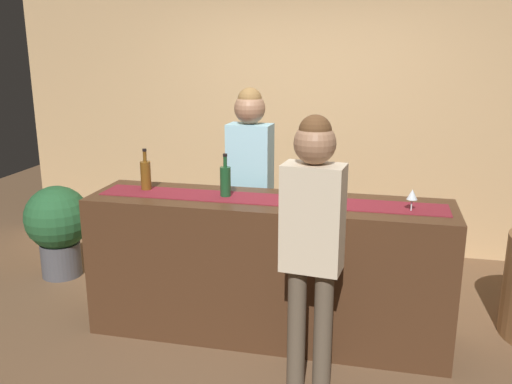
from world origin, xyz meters
The scene contains 11 objects.
ground_plane centered at (0.00, 0.00, 0.00)m, with size 10.00×10.00×0.00m, color brown.
back_wall centered at (0.00, 1.90, 1.45)m, with size 6.00×0.12×2.90m, color tan.
bar_counter centered at (0.00, 0.00, 0.50)m, with size 2.49×0.60×1.00m, color #472B19.
counter_runner_cloth centered at (0.00, 0.00, 1.00)m, with size 2.36×0.28×0.01m, color maroon.
wine_bottle_amber centered at (-0.91, 0.06, 1.11)m, with size 0.07×0.07×0.30m.
wine_bottle_green centered at (-0.30, 0.01, 1.11)m, with size 0.07×0.07×0.30m.
wine_glass_near_customer centered at (0.94, -0.06, 1.11)m, with size 0.07×0.07×0.14m.
wine_glass_mid_counter centered at (0.21, -0.01, 1.11)m, with size 0.07×0.07×0.14m.
bartender centered at (-0.26, 0.58, 1.06)m, with size 0.35×0.24×1.71m.
customer_sipping centered at (0.38, -0.59, 1.02)m, with size 0.36×0.24×1.66m.
potted_plant_tall centered at (-2.02, 0.59, 0.48)m, with size 0.56×0.56×0.83m.
Camera 1 is at (0.73, -3.51, 2.03)m, focal length 38.63 mm.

